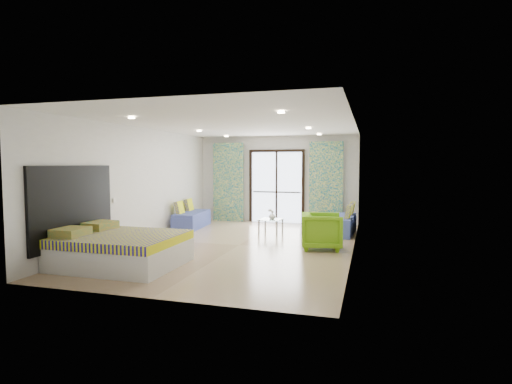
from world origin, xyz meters
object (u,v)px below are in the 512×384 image
(daybed_left, at_px, (191,219))
(coffee_table, at_px, (271,221))
(bed, at_px, (120,249))
(armchair, at_px, (322,229))
(daybed_right, at_px, (341,224))

(daybed_left, bearing_deg, coffee_table, -11.54)
(bed, height_order, coffee_table, bed)
(coffee_table, bearing_deg, bed, -113.79)
(daybed_left, bearing_deg, bed, -86.91)
(bed, relative_size, armchair, 2.43)
(daybed_left, relative_size, armchair, 1.97)
(bed, relative_size, daybed_left, 1.23)
(bed, distance_m, daybed_right, 5.74)
(daybed_right, relative_size, coffee_table, 2.61)
(daybed_right, relative_size, armchair, 2.00)
(daybed_left, xyz_separation_m, armchair, (3.95, -1.89, 0.18))
(bed, relative_size, daybed_right, 1.21)
(daybed_left, xyz_separation_m, coffee_table, (2.42, -0.27, 0.08))
(daybed_left, height_order, armchair, armchair)
(daybed_left, relative_size, coffee_table, 2.57)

